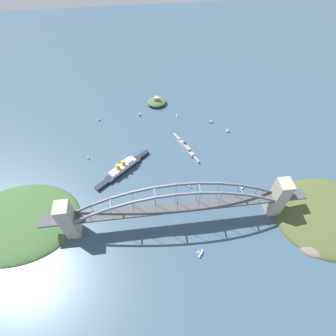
{
  "coord_description": "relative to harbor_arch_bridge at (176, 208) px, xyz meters",
  "views": [
    {
      "loc": [
        -28.86,
        -154.77,
        304.55
      ],
      "look_at": [
        0.0,
        80.01,
        8.0
      ],
      "focal_mm": 28.34,
      "sensor_mm": 36.0,
      "label": 1
    }
  ],
  "objects": [
    {
      "name": "ground_plane",
      "position": [
        0.0,
        0.0,
        -33.02
      ],
      "size": [
        1400.0,
        1400.0,
        0.0
      ],
      "primitive_type": "plane",
      "color": "#385166"
    },
    {
      "name": "harbor_arch_bridge",
      "position": [
        0.0,
        0.0,
        0.0
      ],
      "size": [
        313.39,
        17.98,
        72.67
      ],
      "color": "#ADA38E",
      "rests_on": "ground"
    },
    {
      "name": "headland_west_shore",
      "position": [
        -198.53,
        20.34,
        -33.02
      ],
      "size": [
        152.21,
        115.37,
        21.25
      ],
      "color": "#3D6033",
      "rests_on": "ground"
    },
    {
      "name": "headland_east_shore",
      "position": [
        192.82,
        -19.28,
        -33.02
      ],
      "size": [
        137.1,
        120.88,
        22.75
      ],
      "color": "#4C562D",
      "rests_on": "ground"
    },
    {
      "name": "ocean_liner",
      "position": [
        -64.59,
        89.0,
        -27.45
      ],
      "size": [
        79.73,
        66.89,
        20.0
      ],
      "color": "#1E2333",
      "rests_on": "ground"
    },
    {
      "name": "naval_cruiser",
      "position": [
        32.62,
        122.05,
        -29.73
      ],
      "size": [
        31.93,
        65.99,
        17.98
      ],
      "color": "gray",
      "rests_on": "ground"
    },
    {
      "name": "fort_island_mid_harbor",
      "position": [
        -1.43,
        236.75,
        -27.73
      ],
      "size": [
        34.63,
        29.31,
        16.2
      ],
      "color": "#4C6038",
      "rests_on": "ground"
    },
    {
      "name": "seaplane_taxiing_near_bridge",
      "position": [
        22.23,
        -45.9,
        -31.03
      ],
      "size": [
        8.27,
        8.94,
        4.84
      ],
      "color": "#B7B7B2",
      "rests_on": "ground"
    },
    {
      "name": "small_boat_0",
      "position": [
        -104.55,
        204.82,
        -29.43
      ],
      "size": [
        5.54,
        7.72,
        7.67
      ],
      "color": "gold",
      "rests_on": "ground"
    },
    {
      "name": "small_boat_1",
      "position": [
        108.02,
        151.11,
        -28.07
      ],
      "size": [
        6.78,
        8.68,
        10.71
      ],
      "color": "brown",
      "rests_on": "ground"
    },
    {
      "name": "small_boat_2",
      "position": [
        25.11,
        50.5,
        -32.3
      ],
      "size": [
        9.19,
        10.44,
        2.02
      ],
      "color": "#234C8C",
      "rests_on": "ground"
    },
    {
      "name": "small_boat_3",
      "position": [
        -116.59,
        120.08,
        -32.08
      ],
      "size": [
        3.32,
        7.92,
        2.63
      ],
      "color": "#2D6B3D",
      "rests_on": "ground"
    },
    {
      "name": "small_boat_4",
      "position": [
        86.33,
        176.45,
        -29.28
      ],
      "size": [
        6.79,
        6.91,
        7.94
      ],
      "color": "black",
      "rests_on": "ground"
    },
    {
      "name": "small_boat_5",
      "position": [
        -33.78,
        210.81,
        -32.19
      ],
      "size": [
        3.81,
        10.85,
        2.35
      ],
      "color": "black",
      "rests_on": "ground"
    },
    {
      "name": "small_boat_6",
      "position": [
        30.06,
        199.34,
        -32.31
      ],
      "size": [
        2.68,
        7.11,
        2.01
      ],
      "color": "silver",
      "rests_on": "ground"
    },
    {
      "name": "small_boat_7",
      "position": [
        97.78,
        37.27,
        -32.14
      ],
      "size": [
        9.65,
        9.43,
        2.49
      ],
      "color": "#234C8C",
      "rests_on": "ground"
    }
  ]
}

